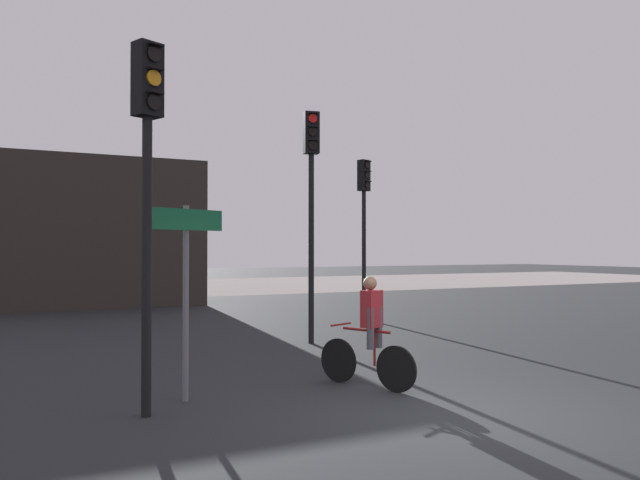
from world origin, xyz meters
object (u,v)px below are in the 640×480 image
(cyclist, at_px, (370,331))
(traffic_light_center, at_px, (311,184))
(direction_sign_post, at_px, (187,273))
(traffic_light_far_right, at_px, (364,209))
(traffic_light_near_left, at_px, (147,157))

(cyclist, bearing_deg, traffic_light_center, 52.93)
(traffic_light_center, bearing_deg, direction_sign_post, 57.86)
(traffic_light_center, xyz_separation_m, cyclist, (-1.08, -4.24, -2.61))
(traffic_light_far_right, xyz_separation_m, cyclist, (-4.47, -7.78, -2.38))
(traffic_light_far_right, xyz_separation_m, traffic_light_center, (-3.38, -3.53, 0.23))
(traffic_light_far_right, height_order, cyclist, traffic_light_far_right)
(traffic_light_center, bearing_deg, cyclist, 87.13)
(traffic_light_near_left, height_order, direction_sign_post, traffic_light_near_left)
(traffic_light_center, bearing_deg, traffic_light_far_right, -122.32)
(traffic_light_far_right, relative_size, direction_sign_post, 1.78)
(traffic_light_center, relative_size, direction_sign_post, 1.91)
(traffic_light_near_left, distance_m, direction_sign_post, 1.65)
(traffic_light_far_right, distance_m, traffic_light_near_left, 11.04)
(traffic_light_center, distance_m, cyclist, 5.10)
(traffic_light_far_right, distance_m, cyclist, 9.28)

